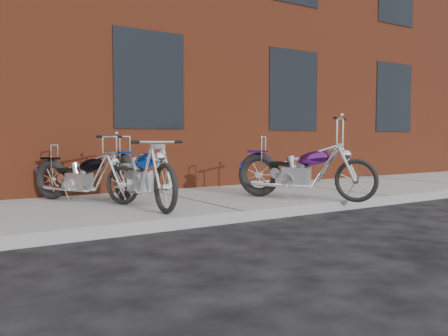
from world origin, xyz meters
TOP-DOWN VIEW (x-y plane):
  - ground at (0.00, 0.00)m, footprint 120.00×120.00m
  - sidewalk at (0.00, 1.50)m, footprint 22.00×3.00m
  - building_brick at (0.00, 8.00)m, footprint 22.00×10.00m
  - chopper_purple at (1.51, 0.53)m, footprint 1.23×2.06m
  - chopper_blue at (-0.95, 1.24)m, footprint 0.56×2.31m
  - chopper_third at (-1.52, 2.13)m, footprint 1.13×1.75m

SIDE VIEW (x-z plane):
  - ground at x=0.00m, z-range 0.00..0.00m
  - sidewalk at x=0.00m, z-range 0.00..0.15m
  - chopper_third at x=-1.52m, z-range 0.00..1.02m
  - chopper_blue at x=-0.95m, z-range 0.06..1.07m
  - chopper_purple at x=1.51m, z-range -0.08..1.21m
  - building_brick at x=0.00m, z-range 0.00..8.00m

